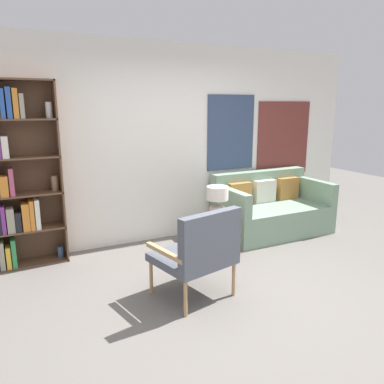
{
  "coord_description": "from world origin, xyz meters",
  "views": [
    {
      "loc": [
        -1.92,
        -2.8,
        1.87
      ],
      "look_at": [
        -0.07,
        0.95,
        0.9
      ],
      "focal_mm": 35.0,
      "sensor_mm": 36.0,
      "label": 1
    }
  ],
  "objects_px": {
    "armchair": "(200,249)",
    "side_table": "(217,222)",
    "table_lamp": "(217,199)",
    "bookshelf": "(17,177)",
    "couch": "(270,210)"
  },
  "relations": [
    {
      "from": "couch",
      "to": "side_table",
      "type": "bearing_deg",
      "value": -157.16
    },
    {
      "from": "armchair",
      "to": "table_lamp",
      "type": "xyz_separation_m",
      "value": [
        0.71,
        0.91,
        0.21
      ]
    },
    {
      "from": "bookshelf",
      "to": "armchair",
      "type": "xyz_separation_m",
      "value": [
        1.5,
        -1.66,
        -0.56
      ]
    },
    {
      "from": "couch",
      "to": "side_table",
      "type": "relative_size",
      "value": 3.04
    },
    {
      "from": "bookshelf",
      "to": "armchair",
      "type": "distance_m",
      "value": 2.3
    },
    {
      "from": "couch",
      "to": "side_table",
      "type": "xyz_separation_m",
      "value": [
        -1.21,
        -0.51,
        0.13
      ]
    },
    {
      "from": "bookshelf",
      "to": "table_lamp",
      "type": "height_order",
      "value": "bookshelf"
    },
    {
      "from": "side_table",
      "to": "table_lamp",
      "type": "bearing_deg",
      "value": 64.81
    },
    {
      "from": "bookshelf",
      "to": "couch",
      "type": "distance_m",
      "value": 3.49
    },
    {
      "from": "bookshelf",
      "to": "table_lamp",
      "type": "bearing_deg",
      "value": -18.64
    },
    {
      "from": "bookshelf",
      "to": "side_table",
      "type": "height_order",
      "value": "bookshelf"
    },
    {
      "from": "armchair",
      "to": "side_table",
      "type": "xyz_separation_m",
      "value": [
        0.69,
        0.86,
        -0.06
      ]
    },
    {
      "from": "armchair",
      "to": "side_table",
      "type": "bearing_deg",
      "value": 51.32
    },
    {
      "from": "side_table",
      "to": "table_lamp",
      "type": "xyz_separation_m",
      "value": [
        0.02,
        0.05,
        0.27
      ]
    },
    {
      "from": "side_table",
      "to": "armchair",
      "type": "bearing_deg",
      "value": -128.68
    }
  ]
}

